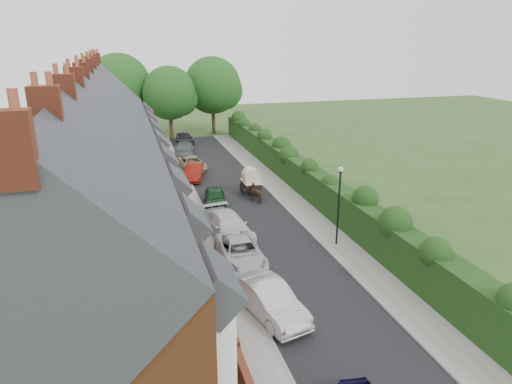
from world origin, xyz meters
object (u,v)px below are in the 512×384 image
at_px(car_silver_b, 241,252).
at_px(car_white, 228,226).
at_px(lamppost, 339,196).
at_px(car_green, 215,197).
at_px(car_grey, 184,150).
at_px(car_black, 185,138).
at_px(car_red, 194,172).
at_px(car_beige, 192,163).
at_px(car_silver_a, 269,300).
at_px(horse, 257,193).
at_px(horse_cart, 251,180).

distance_m(car_silver_b, car_white, 3.79).
xyz_separation_m(lamppost, car_green, (-5.93, 9.34, -2.62)).
bearing_deg(lamppost, car_green, 122.38).
distance_m(car_green, car_grey, 16.27).
bearing_deg(car_black, car_red, -97.59).
relative_size(car_beige, car_grey, 0.89).
bearing_deg(car_black, car_silver_b, -95.16).
relative_size(car_silver_a, horse, 2.92).
xyz_separation_m(car_red, horse, (3.90, -7.53, -0.01)).
height_order(car_white, horse_cart, horse_cart).
bearing_deg(car_white, car_green, 78.48).
distance_m(car_green, horse_cart, 3.93).
height_order(car_white, car_grey, car_white).
height_order(car_silver_b, car_grey, car_grey).
xyz_separation_m(car_white, car_black, (1.10, 29.16, -0.05)).
bearing_deg(horse_cart, car_silver_a, -102.73).
relative_size(car_grey, horse, 3.15).
distance_m(car_grey, horse_cart, 14.91).
height_order(car_white, car_green, car_white).
bearing_deg(car_black, horse, -86.38).
height_order(lamppost, car_black, lamppost).
bearing_deg(car_beige, car_silver_a, -98.41).
relative_size(car_silver_b, car_beige, 1.10).
relative_size(car_red, horse_cart, 1.37).
xyz_separation_m(car_silver_a, car_beige, (0.29, 26.32, -0.15)).
height_order(car_silver_b, car_beige, car_silver_b).
xyz_separation_m(car_green, horse_cart, (3.43, 1.82, 0.63)).
distance_m(car_white, car_green, 6.21).
relative_size(car_white, car_green, 1.38).
relative_size(lamppost, car_silver_a, 1.06).
distance_m(car_red, car_grey, 8.73).
bearing_deg(car_white, car_red, 82.17).
xyz_separation_m(car_beige, car_black, (0.95, 12.08, 0.09)).
bearing_deg(car_red, car_grey, 102.33).
height_order(car_silver_a, horse_cart, horse_cart).
distance_m(car_silver_b, car_grey, 26.26).
relative_size(car_red, horse, 2.59).
relative_size(lamppost, car_black, 1.18).
bearing_deg(car_red, horse_cart, -41.71).
xyz_separation_m(lamppost, horse_cart, (-2.50, 11.17, -1.99)).
xyz_separation_m(car_green, car_beige, (-0.19, 10.88, -0.02)).
distance_m(lamppost, horse_cart, 11.61).
bearing_deg(car_beige, car_green, -96.79).
distance_m(car_white, car_grey, 22.47).
height_order(car_white, car_black, car_white).
distance_m(car_green, car_beige, 10.88).
bearing_deg(car_silver_a, car_green, 74.03).
height_order(car_silver_a, car_red, car_silver_a).
bearing_deg(car_black, car_green, -94.91).
distance_m(car_silver_b, horse, 10.74).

